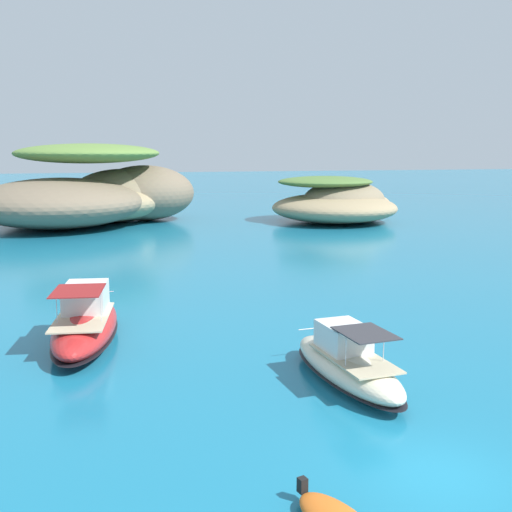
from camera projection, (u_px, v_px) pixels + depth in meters
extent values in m
plane|color=#197093|center=(440.00, 475.00, 15.70)|extent=(400.00, 400.00, 0.00)
ellipsoid|color=#84755B|center=(122.00, 195.00, 69.56)|extent=(12.79, 11.96, 5.89)
ellipsoid|color=#756651|center=(145.00, 193.00, 70.58)|extent=(11.28, 10.96, 6.26)
ellipsoid|color=#84755B|center=(66.00, 203.00, 71.80)|extent=(18.88, 18.21, 3.83)
ellipsoid|color=#756651|center=(59.00, 203.00, 64.28)|extent=(22.70, 23.30, 5.14)
ellipsoid|color=#9E8966|center=(98.00, 201.00, 69.59)|extent=(18.46, 20.59, 4.68)
ellipsoid|color=olive|center=(88.00, 153.00, 66.05)|extent=(15.24, 13.85, 2.12)
ellipsoid|color=#84755B|center=(344.00, 201.00, 69.52)|extent=(13.92, 13.48, 4.61)
ellipsoid|color=#9E8966|center=(334.00, 208.00, 68.82)|extent=(18.21, 18.08, 3.20)
ellipsoid|color=#9E8966|center=(359.00, 206.00, 71.21)|extent=(10.65, 10.70, 3.24)
ellipsoid|color=#517538|center=(325.00, 182.00, 69.11)|extent=(10.68, 9.71, 1.24)
ellipsoid|color=beige|center=(347.00, 367.00, 21.85)|extent=(2.80, 7.00, 1.16)
ellipsoid|color=black|center=(347.00, 374.00, 21.89)|extent=(2.86, 7.14, 0.14)
cube|color=#C6B793|center=(355.00, 358.00, 21.29)|extent=(2.15, 3.92, 0.06)
cube|color=silver|center=(343.00, 337.00, 21.99)|extent=(1.64, 2.06, 0.95)
cube|color=#2D4756|center=(331.00, 327.00, 22.87)|extent=(1.34, 0.38, 0.51)
cylinder|color=silver|center=(315.00, 328.00, 24.19)|extent=(1.42, 0.20, 0.04)
cube|color=#333338|center=(365.00, 333.00, 20.47)|extent=(1.81, 2.21, 0.04)
cylinder|color=silver|center=(346.00, 351.00, 20.32)|extent=(0.03, 0.03, 1.09)
cylinder|color=silver|center=(384.00, 346.00, 20.80)|extent=(0.03, 0.03, 1.09)
ellipsoid|color=red|center=(86.00, 327.00, 26.30)|extent=(3.38, 8.45, 1.40)
ellipsoid|color=black|center=(86.00, 334.00, 26.36)|extent=(3.45, 8.62, 0.17)
cube|color=#C6B793|center=(83.00, 317.00, 25.60)|extent=(2.60, 4.73, 0.06)
cube|color=silver|center=(86.00, 297.00, 26.50)|extent=(1.98, 2.48, 1.15)
cube|color=#2D4756|center=(90.00, 288.00, 27.62)|extent=(1.62, 0.44, 0.61)
cylinder|color=silver|center=(95.00, 292.00, 29.30)|extent=(1.72, 0.23, 0.04)
cube|color=maroon|center=(78.00, 291.00, 24.57)|extent=(2.19, 2.67, 0.04)
cylinder|color=silver|center=(57.00, 307.00, 24.58)|extent=(0.03, 0.03, 1.32)
cylinder|color=silver|center=(101.00, 306.00, 24.78)|extent=(0.03, 0.03, 1.32)
cube|color=black|center=(302.00, 485.00, 14.51)|extent=(0.25, 0.25, 0.36)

